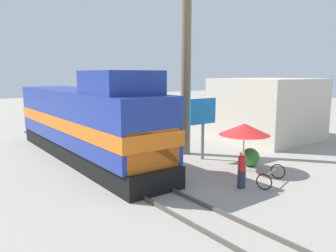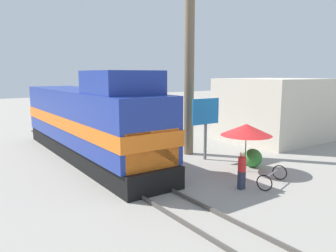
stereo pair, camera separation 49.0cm
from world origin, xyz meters
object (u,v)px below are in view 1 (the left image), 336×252
(vendor_umbrella, at_px, (244,129))
(bicycle, at_px, (271,176))
(billboard_sign, at_px, (203,115))
(utility_pole, at_px, (186,62))
(locomotive, at_px, (86,123))
(person_bystander, at_px, (242,168))

(vendor_umbrella, bearing_deg, bicycle, -106.00)
(billboard_sign, xyz_separation_m, bicycle, (-0.49, -5.08, -2.23))
(utility_pole, bearing_deg, locomotive, 157.39)
(person_bystander, bearing_deg, utility_pole, 71.78)
(utility_pole, distance_m, bicycle, 8.54)
(utility_pole, distance_m, vendor_umbrella, 5.72)
(bicycle, bearing_deg, locomotive, 11.19)
(locomotive, relative_size, billboard_sign, 4.30)
(locomotive, xyz_separation_m, vendor_umbrella, (5.52, -6.82, 0.01))
(bicycle, bearing_deg, vendor_umbrella, -33.43)
(person_bystander, bearing_deg, billboard_sign, 66.66)
(locomotive, distance_m, utility_pole, 6.85)
(vendor_umbrella, xyz_separation_m, billboard_sign, (-0.13, 2.93, 0.45))
(utility_pole, relative_size, billboard_sign, 3.16)
(vendor_umbrella, distance_m, billboard_sign, 2.96)
(vendor_umbrella, height_order, bicycle, vendor_umbrella)
(utility_pole, height_order, billboard_sign, utility_pole)
(bicycle, bearing_deg, billboard_sign, -22.94)
(utility_pole, bearing_deg, vendor_umbrella, -89.10)
(billboard_sign, relative_size, person_bystander, 2.15)
(locomotive, xyz_separation_m, bicycle, (4.90, -8.97, -1.78))
(vendor_umbrella, bearing_deg, utility_pole, 90.90)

